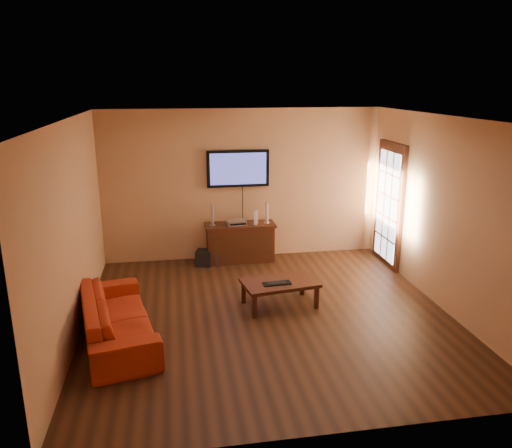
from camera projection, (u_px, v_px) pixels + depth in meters
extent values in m
plane|color=black|center=(269.00, 315.00, 6.97)|extent=(5.00, 5.00, 0.00)
plane|color=tan|center=(243.00, 185.00, 8.97)|extent=(5.00, 0.00, 5.00)
plane|color=tan|center=(72.00, 231.00, 6.20)|extent=(0.00, 5.00, 5.00)
plane|color=tan|center=(444.00, 214.00, 7.00)|extent=(0.00, 5.00, 5.00)
plane|color=white|center=(270.00, 118.00, 6.22)|extent=(5.00, 5.00, 0.00)
cube|color=#35170C|center=(389.00, 206.00, 8.68)|extent=(0.06, 1.02, 2.22)
cube|color=white|center=(387.00, 206.00, 8.68)|extent=(0.01, 0.79, 1.89)
cube|color=#35170C|center=(240.00, 243.00, 9.00)|extent=(1.18, 0.44, 0.65)
cube|color=black|center=(242.00, 246.00, 8.78)|extent=(1.09, 0.02, 0.39)
cube|color=#35170C|center=(240.00, 225.00, 8.91)|extent=(1.26, 0.48, 0.04)
cube|color=black|center=(238.00, 168.00, 8.82)|extent=(1.11, 0.07, 0.66)
cube|color=#3C449D|center=(238.00, 169.00, 8.79)|extent=(1.00, 0.01, 0.56)
cube|color=#35170C|center=(280.00, 283.00, 7.16)|extent=(1.14, 0.79, 0.05)
cube|color=#35170C|center=(255.00, 307.00, 6.84)|extent=(0.06, 0.06, 0.33)
cube|color=#35170C|center=(316.00, 298.00, 7.13)|extent=(0.06, 0.06, 0.33)
cube|color=#35170C|center=(243.00, 292.00, 7.31)|extent=(0.06, 0.06, 0.33)
cube|color=#35170C|center=(302.00, 284.00, 7.59)|extent=(0.06, 0.06, 0.33)
imported|color=#A62C12|center=(116.00, 310.00, 6.22)|extent=(0.98, 2.09, 0.79)
cylinder|color=silver|center=(213.00, 225.00, 8.81)|extent=(0.11, 0.11, 0.02)
cylinder|color=silver|center=(212.00, 214.00, 8.75)|extent=(0.06, 0.06, 0.37)
cylinder|color=silver|center=(267.00, 223.00, 8.97)|extent=(0.10, 0.10, 0.02)
cylinder|color=silver|center=(267.00, 213.00, 8.91)|extent=(0.06, 0.06, 0.36)
cube|color=silver|center=(236.00, 223.00, 8.85)|extent=(0.36, 0.28, 0.08)
cube|color=white|center=(256.00, 217.00, 8.88)|extent=(0.10, 0.18, 0.23)
cube|color=black|center=(204.00, 258.00, 8.83)|extent=(0.33, 0.33, 0.27)
cylinder|color=white|center=(217.00, 261.00, 8.77)|extent=(0.08, 0.08, 0.20)
sphere|color=white|center=(217.00, 255.00, 8.74)|extent=(0.04, 0.04, 0.04)
cube|color=black|center=(277.00, 283.00, 7.05)|extent=(0.41, 0.18, 0.02)
cube|color=black|center=(277.00, 283.00, 7.05)|extent=(0.27, 0.12, 0.01)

